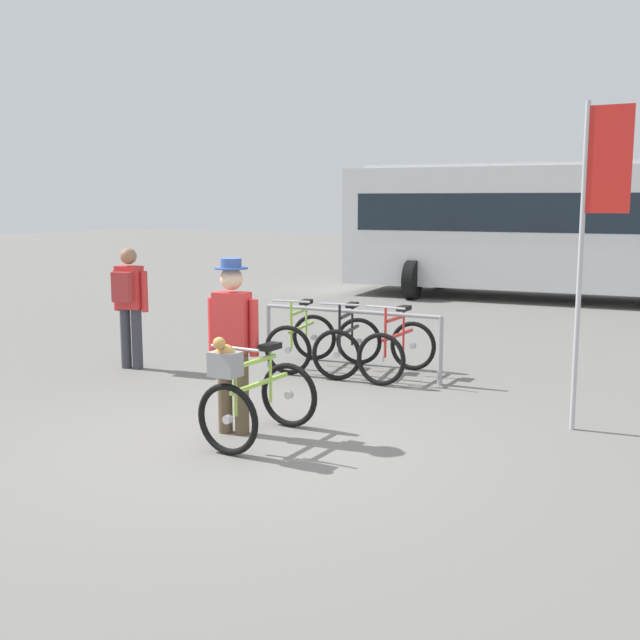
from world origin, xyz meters
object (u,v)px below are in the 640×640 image
Objects in this scene: racked_bike_lime at (302,341)px; pedestrian_with_backpack at (129,300)px; person_with_featured_bike at (232,339)px; banner_flag at (598,205)px; bus_distant at (568,224)px; racked_bike_black at (348,345)px; featured_bicycle at (252,393)px; racked_bike_red at (398,349)px.

racked_bike_lime is 2.39m from pedestrian_with_backpack.
person_with_featured_bike is 0.54× the size of banner_flag.
banner_flag reaches higher than person_with_featured_bike.
racked_bike_black is at bearing -94.78° from bus_distant.
banner_flag reaches higher than featured_bicycle.
bus_distant is at bearing 80.94° from racked_bike_lime.
racked_bike_lime is at bearing -99.06° from bus_distant.
racked_bike_black is 1.07× the size of racked_bike_red.
featured_bicycle is 0.70× the size of person_with_featured_bike.
featured_bicycle reaches higher than racked_bike_black.
pedestrian_with_backpack is 0.51× the size of banner_flag.
featured_bicycle is at bearing -66.39° from racked_bike_lime.
banner_flag reaches higher than bus_distant.
racked_bike_black is 0.37× the size of banner_flag.
racked_bike_lime is 1.07× the size of racked_bike_red.
person_with_featured_bike is (1.02, -2.95, 0.58)m from racked_bike_lime.
racked_bike_lime is 0.70× the size of person_with_featured_bike.
racked_bike_lime is at bearing 113.61° from featured_bicycle.
person_with_featured_bike is 1.05× the size of pedestrian_with_backpack.
banner_flag is at bearing -25.49° from racked_bike_red.
pedestrian_with_backpack reaches higher than racked_bike_red.
featured_bicycle is 0.74× the size of pedestrian_with_backpack.
racked_bike_red is at bearing 3.59° from racked_bike_black.
banner_flag is at bearing -76.16° from bus_distant.
bus_distant is (0.44, 12.13, 0.79)m from person_with_featured_bike.
racked_bike_red is at bearing -90.41° from bus_distant.
bus_distant reaches higher than racked_bike_lime.
banner_flag reaches higher than racked_bike_red.
pedestrian_with_backpack is at bearing -147.73° from racked_bike_lime.
racked_bike_black is 3.98m from banner_flag.
pedestrian_with_backpack is (-2.98, 1.71, -0.01)m from person_with_featured_bike.
featured_bicycle is (1.37, -3.13, 0.12)m from racked_bike_lime.
racked_bike_lime is 1.01× the size of racked_bike_black.
person_with_featured_bike is at bearing -70.97° from racked_bike_lime.
racked_bike_red is 0.69× the size of pedestrian_with_backpack.
banner_flag is (2.64, 1.97, 1.74)m from featured_bicycle.
racked_bike_red is (1.40, 0.09, 0.00)m from racked_bike_lime.
racked_bike_lime is 4.57m from banner_flag.
bus_distant is at bearing 89.56° from featured_bicycle.
racked_bike_red is 3.12m from person_with_featured_bike.
banner_flag is (3.31, -1.20, 1.86)m from racked_bike_black.
featured_bicycle is at bearing -90.51° from racked_bike_red.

